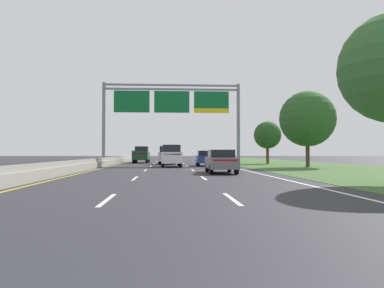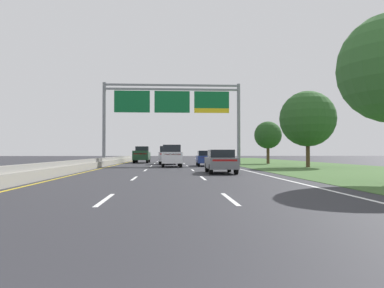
# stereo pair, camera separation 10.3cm
# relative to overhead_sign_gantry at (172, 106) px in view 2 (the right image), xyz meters

# --- Properties ---
(ground_plane) EXTENTS (220.00, 220.00, 0.00)m
(ground_plane) POSITION_rel_overhead_sign_gantry_xyz_m (-0.30, -4.86, -6.43)
(ground_plane) COLOR #2B2B30
(lane_striping) EXTENTS (11.96, 106.00, 0.01)m
(lane_striping) POSITION_rel_overhead_sign_gantry_xyz_m (-0.30, -5.31, -6.43)
(lane_striping) COLOR white
(lane_striping) RESTS_ON ground
(grass_verge_right) EXTENTS (14.00, 110.00, 0.02)m
(grass_verge_right) POSITION_rel_overhead_sign_gantry_xyz_m (13.65, -4.86, -6.42)
(grass_verge_right) COLOR #3D602D
(grass_verge_right) RESTS_ON ground
(median_barrier_concrete) EXTENTS (0.60, 110.00, 0.85)m
(median_barrier_concrete) POSITION_rel_overhead_sign_gantry_xyz_m (-6.90, -4.86, -6.08)
(median_barrier_concrete) COLOR #99968E
(median_barrier_concrete) RESTS_ON ground
(overhead_sign_gantry) EXTENTS (15.06, 0.42, 8.98)m
(overhead_sign_gantry) POSITION_rel_overhead_sign_gantry_xyz_m (0.00, 0.00, 0.00)
(overhead_sign_gantry) COLOR gray
(overhead_sign_gantry) RESTS_ON ground
(pickup_truck_darkgreen) EXTENTS (2.02, 5.41, 2.20)m
(pickup_truck_darkgreen) POSITION_rel_overhead_sign_gantry_xyz_m (-3.98, 9.51, -5.36)
(pickup_truck_darkgreen) COLOR #193D23
(pickup_truck_darkgreen) RESTS_ON ground
(car_white_centre_lane_suv) EXTENTS (2.01, 4.74, 2.11)m
(car_white_centre_lane_suv) POSITION_rel_overhead_sign_gantry_xyz_m (-0.09, -4.43, -5.33)
(car_white_centre_lane_suv) COLOR silver
(car_white_centre_lane_suv) RESTS_ON ground
(car_grey_right_lane_sedan) EXTENTS (1.88, 4.43, 1.57)m
(car_grey_right_lane_sedan) POSITION_rel_overhead_sign_gantry_xyz_m (3.17, -15.64, -5.61)
(car_grey_right_lane_sedan) COLOR slate
(car_grey_right_lane_sedan) RESTS_ON ground
(car_blue_right_lane_sedan) EXTENTS (1.92, 4.44, 1.57)m
(car_blue_right_lane_sedan) POSITION_rel_overhead_sign_gantry_xyz_m (3.45, -2.35, -5.61)
(car_blue_right_lane_sedan) COLOR navy
(car_blue_right_lane_sedan) RESTS_ON ground
(car_silver_centre_lane_suv) EXTENTS (1.94, 4.72, 2.11)m
(car_silver_centre_lane_suv) POSITION_rel_overhead_sign_gantry_xyz_m (-0.52, 3.10, -5.33)
(car_silver_centre_lane_suv) COLOR #B2B5BA
(car_silver_centre_lane_suv) RESTS_ON ground
(roadside_tree_mid) EXTENTS (5.17, 5.17, 7.11)m
(roadside_tree_mid) POSITION_rel_overhead_sign_gantry_xyz_m (12.57, -6.69, -1.91)
(roadside_tree_mid) COLOR #4C3823
(roadside_tree_mid) RESTS_ON ground
(roadside_tree_far) EXTENTS (3.32, 3.32, 5.18)m
(roadside_tree_far) POSITION_rel_overhead_sign_gantry_xyz_m (11.70, 4.09, -2.93)
(roadside_tree_far) COLOR #4C3823
(roadside_tree_far) RESTS_ON ground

